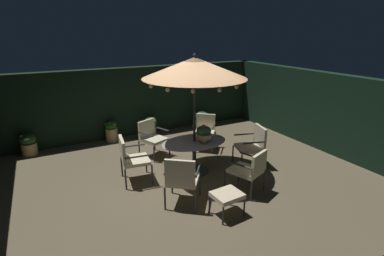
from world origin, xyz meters
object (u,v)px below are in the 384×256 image
at_px(potted_plant_back_right, 150,126).
at_px(potted_plant_right_far, 202,120).
at_px(potted_plant_left_far, 28,144).
at_px(patio_chair_east, 205,129).
at_px(potted_plant_left_near, 111,131).
at_px(patio_chair_northeast, 253,144).
at_px(patio_chair_south, 131,156).
at_px(patio_umbrella, 195,68).
at_px(patio_chair_north, 250,168).
at_px(patio_chair_southeast, 151,136).
at_px(ottoman_footrest, 227,196).
at_px(patio_dining_table, 194,149).
at_px(centerpiece_planter, 204,133).
at_px(patio_chair_southwest, 182,177).

bearing_deg(potted_plant_back_right, potted_plant_right_far, -4.06).
bearing_deg(potted_plant_left_far, patio_chair_east, -22.04).
bearing_deg(potted_plant_left_near, potted_plant_back_right, -8.99).
distance_m(patio_chair_east, potted_plant_left_near, 2.78).
height_order(patio_chair_northeast, patio_chair_south, patio_chair_south).
bearing_deg(patio_umbrella, patio_chair_north, -68.03).
bearing_deg(patio_chair_east, potted_plant_right_far, 63.03).
height_order(patio_chair_southeast, patio_chair_south, patio_chair_south).
height_order(patio_umbrella, potted_plant_left_far, patio_umbrella).
distance_m(patio_chair_north, patio_chair_northeast, 1.27).
bearing_deg(patio_chair_east, patio_chair_south, -158.76).
relative_size(ottoman_footrest, potted_plant_right_far, 0.88).
xyz_separation_m(patio_chair_southeast, potted_plant_left_near, (-0.69, 1.52, -0.23)).
height_order(patio_dining_table, patio_chair_east, patio_chair_east).
bearing_deg(patio_chair_northeast, patio_chair_south, 168.63).
relative_size(patio_chair_northeast, potted_plant_left_near, 1.60).
bearing_deg(potted_plant_left_near, potted_plant_right_far, -6.02).
relative_size(centerpiece_planter, patio_chair_south, 0.41).
xyz_separation_m(ottoman_footrest, potted_plant_left_near, (-0.95, 4.59, -0.06)).
height_order(patio_dining_table, potted_plant_back_right, patio_dining_table).
bearing_deg(patio_chair_southeast, patio_chair_southwest, -97.33).
height_order(potted_plant_left_near, potted_plant_back_right, same).
bearing_deg(patio_dining_table, patio_umbrella, -83.68).
height_order(patio_chair_southwest, potted_plant_back_right, patio_chair_southwest).
bearing_deg(potted_plant_left_near, patio_umbrella, -66.41).
xyz_separation_m(patio_dining_table, patio_umbrella, (0.00, -0.00, 1.81)).
bearing_deg(patio_chair_south, patio_chair_north, -37.72).
distance_m(potted_plant_left_near, potted_plant_back_right, 1.16).
height_order(patio_chair_north, patio_chair_southwest, patio_chair_southwest).
bearing_deg(patio_chair_southeast, ottoman_footrest, -85.22).
bearing_deg(potted_plant_left_near, patio_chair_south, -93.88).
bearing_deg(patio_umbrella, patio_chair_southeast, 112.64).
bearing_deg(potted_plant_back_right, patio_dining_table, -87.93).
bearing_deg(patio_chair_north, potted_plant_back_right, 98.99).
bearing_deg(potted_plant_right_far, patio_chair_southeast, -150.97).
xyz_separation_m(patio_chair_northeast, potted_plant_left_near, (-2.62, 3.21, -0.25)).
bearing_deg(patio_chair_southwest, potted_plant_right_far, 55.67).
height_order(patio_chair_northeast, potted_plant_back_right, patio_chair_northeast).
xyz_separation_m(patio_chair_east, potted_plant_back_right, (-1.01, 1.56, -0.23)).
distance_m(patio_chair_east, potted_plant_back_right, 1.87).
height_order(centerpiece_planter, patio_chair_north, centerpiece_planter).
relative_size(patio_chair_east, potted_plant_left_far, 1.63).
bearing_deg(patio_chair_east, ottoman_footrest, -112.91).
xyz_separation_m(patio_chair_east, patio_chair_south, (-2.33, -0.90, 0.04)).
height_order(patio_dining_table, potted_plant_left_near, patio_dining_table).
bearing_deg(patio_dining_table, patio_chair_southwest, -127.12).
xyz_separation_m(ottoman_footrest, potted_plant_right_far, (1.93, 4.28, -0.05)).
height_order(patio_dining_table, patio_umbrella, patio_umbrella).
bearing_deg(potted_plant_left_near, patio_chair_east, -39.06).
relative_size(ottoman_footrest, potted_plant_left_near, 0.86).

